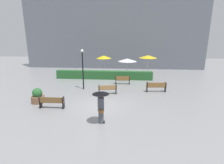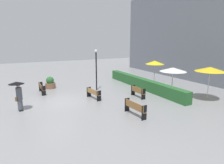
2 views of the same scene
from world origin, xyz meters
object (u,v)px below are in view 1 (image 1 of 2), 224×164
(pedestrian_with_umbrella, at_px, (101,103))
(patio_umbrella_white, at_px, (127,60))
(bench_far_right, at_px, (156,86))
(bench_mid_center, at_px, (108,89))
(bench_near_left, at_px, (52,102))
(bench_back_row, at_px, (123,79))
(patio_umbrella_yellow, at_px, (104,57))
(lamp_post, at_px, (83,65))
(planter_pot, at_px, (38,96))
(patio_umbrella_yellow_far, at_px, (148,57))

(pedestrian_with_umbrella, height_order, patio_umbrella_white, patio_umbrella_white)
(bench_far_right, height_order, bench_mid_center, bench_far_right)
(bench_near_left, bearing_deg, bench_back_row, 54.94)
(patio_umbrella_yellow, bearing_deg, bench_mid_center, -80.11)
(bench_mid_center, bearing_deg, pedestrian_with_umbrella, -87.76)
(bench_far_right, height_order, bench_near_left, bench_far_right)
(pedestrian_with_umbrella, bearing_deg, lamp_post, 112.06)
(bench_near_left, relative_size, planter_pot, 1.54)
(bench_far_right, bearing_deg, patio_umbrella_white, 115.20)
(bench_mid_center, distance_m, planter_pot, 5.79)
(planter_pot, bearing_deg, bench_back_row, 42.90)
(bench_mid_center, bearing_deg, bench_back_row, 70.14)
(planter_pot, bearing_deg, bench_near_left, -32.66)
(bench_near_left, xyz_separation_m, patio_umbrella_yellow, (2.39, 10.78, 1.94))
(bench_near_left, bearing_deg, patio_umbrella_white, 62.50)
(bench_far_right, xyz_separation_m, patio_umbrella_yellow_far, (-0.08, 7.02, 1.93))
(patio_umbrella_white, distance_m, patio_umbrella_yellow_far, 2.93)
(pedestrian_with_umbrella, bearing_deg, patio_umbrella_yellow_far, 72.86)
(lamp_post, bearing_deg, pedestrian_with_umbrella, -67.94)
(lamp_post, bearing_deg, bench_mid_center, -27.76)
(bench_mid_center, bearing_deg, patio_umbrella_yellow_far, 61.54)
(bench_far_right, height_order, pedestrian_with_umbrella, pedestrian_with_umbrella)
(bench_back_row, relative_size, patio_umbrella_white, 0.68)
(patio_umbrella_yellow, relative_size, patio_umbrella_yellow_far, 1.00)
(bench_mid_center, bearing_deg, patio_umbrella_yellow, 99.89)
(bench_back_row, relative_size, pedestrian_with_umbrella, 0.79)
(bench_mid_center, bearing_deg, bench_near_left, -136.05)
(bench_far_right, height_order, lamp_post, lamp_post)
(bench_far_right, distance_m, bench_back_row, 4.02)
(patio_umbrella_yellow_far, bearing_deg, patio_umbrella_white, -154.94)
(patio_umbrella_white, bearing_deg, bench_back_row, -98.05)
(pedestrian_with_umbrella, bearing_deg, bench_near_left, 153.91)
(bench_back_row, xyz_separation_m, pedestrian_with_umbrella, (-1.04, -8.90, 0.80))
(bench_mid_center, xyz_separation_m, planter_pot, (-5.21, -2.53, 0.01))
(bench_far_right, distance_m, bench_near_left, 9.31)
(bench_mid_center, xyz_separation_m, patio_umbrella_white, (1.73, 6.82, 1.69))
(bench_mid_center, height_order, bench_back_row, bench_back_row)
(bench_near_left, bearing_deg, bench_mid_center, 43.95)
(bench_mid_center, distance_m, patio_umbrella_yellow, 7.62)
(patio_umbrella_white, bearing_deg, pedestrian_with_umbrella, -97.06)
(patio_umbrella_yellow_far, bearing_deg, lamp_post, -135.68)
(planter_pot, relative_size, lamp_post, 0.31)
(bench_near_left, xyz_separation_m, patio_umbrella_yellow_far, (8.03, 11.59, 1.96))
(patio_umbrella_white, xyz_separation_m, patio_umbrella_yellow_far, (2.64, 1.23, 0.30))
(bench_back_row, xyz_separation_m, lamp_post, (-3.78, -2.15, 1.86))
(bench_mid_center, bearing_deg, bench_far_right, 13.14)
(patio_umbrella_yellow, xyz_separation_m, patio_umbrella_yellow_far, (5.63, 0.80, 0.01))
(bench_far_right, xyz_separation_m, lamp_post, (-6.97, 0.29, 1.83))
(pedestrian_with_umbrella, relative_size, lamp_post, 0.52)
(planter_pot, bearing_deg, lamp_post, 55.16)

